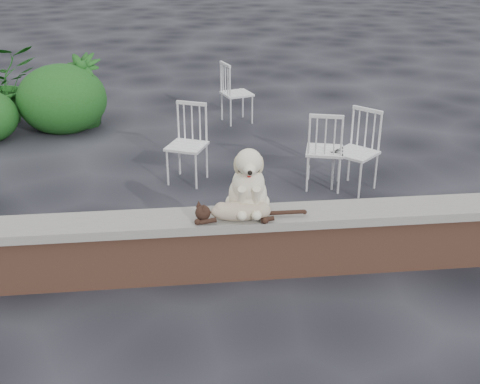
{
  "coord_description": "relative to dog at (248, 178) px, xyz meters",
  "views": [
    {
      "loc": [
        -0.34,
        -4.55,
        2.85
      ],
      "look_at": [
        0.19,
        0.2,
        0.7
      ],
      "focal_mm": 44.67,
      "sensor_mm": 36.0,
      "label": 1
    }
  ],
  "objects": [
    {
      "name": "capstone",
      "position": [
        -0.24,
        -0.05,
        -0.36
      ],
      "size": [
        6.2,
        0.4,
        0.08
      ],
      "primitive_type": "cube",
      "color": "slate",
      "rests_on": "brick_wall"
    },
    {
      "name": "potted_plant_b",
      "position": [
        -1.96,
        4.47,
        -0.35
      ],
      "size": [
        0.8,
        0.8,
        1.09
      ],
      "primitive_type": "imported",
      "rotation": [
        0.0,
        0.0,
        -0.4
      ],
      "color": "#194D16",
      "rests_on": "ground"
    },
    {
      "name": "chair_d",
      "position": [
        1.45,
        1.63,
        -0.43
      ],
      "size": [
        0.79,
        0.79,
        0.94
      ],
      "primitive_type": null,
      "rotation": [
        0.0,
        0.0,
        -0.82
      ],
      "color": "white",
      "rests_on": "ground"
    },
    {
      "name": "chair_b",
      "position": [
        -0.47,
        2.08,
        -0.43
      ],
      "size": [
        0.74,
        0.74,
        0.94
      ],
      "primitive_type": null,
      "rotation": [
        0.0,
        0.0,
        -0.42
      ],
      "color": "white",
      "rests_on": "ground"
    },
    {
      "name": "shrubbery",
      "position": [
        -2.49,
        4.23,
        -0.49
      ],
      "size": [
        2.19,
        1.41,
        1.04
      ],
      "color": "#194D16",
      "rests_on": "ground"
    },
    {
      "name": "chair_c",
      "position": [
        1.12,
        1.75,
        -0.43
      ],
      "size": [
        0.69,
        0.69,
        0.94
      ],
      "primitive_type": null,
      "rotation": [
        0.0,
        0.0,
        2.88
      ],
      "color": "white",
      "rests_on": "ground"
    },
    {
      "name": "cat",
      "position": [
        -0.08,
        -0.15,
        -0.22
      ],
      "size": [
        1.13,
        0.35,
        0.19
      ],
      "primitive_type": null,
      "rotation": [
        0.0,
        0.0,
        -0.07
      ],
      "color": "tan",
      "rests_on": "capstone"
    },
    {
      "name": "dog",
      "position": [
        0.0,
        0.0,
        0.0
      ],
      "size": [
        0.45,
        0.57,
        0.63
      ],
      "primitive_type": null,
      "rotation": [
        0.0,
        0.0,
        -0.07
      ],
      "color": "beige",
      "rests_on": "capstone"
    },
    {
      "name": "potted_plant_a",
      "position": [
        -3.24,
        4.8,
        -0.3
      ],
      "size": [
        1.42,
        1.37,
        1.2
      ],
      "primitive_type": "imported",
      "rotation": [
        0.0,
        0.0,
        0.57
      ],
      "color": "#194D16",
      "rests_on": "ground"
    },
    {
      "name": "chair_e",
      "position": [
        0.37,
        4.39,
        -0.43
      ],
      "size": [
        0.7,
        0.7,
        0.94
      ],
      "primitive_type": null,
      "rotation": [
        0.0,
        0.0,
        1.87
      ],
      "color": "white",
      "rests_on": "ground"
    },
    {
      "name": "ground",
      "position": [
        -0.24,
        -0.05,
        -0.9
      ],
      "size": [
        60.0,
        60.0,
        0.0
      ],
      "primitive_type": "plane",
      "color": "black",
      "rests_on": "ground"
    },
    {
      "name": "brick_wall",
      "position": [
        -0.24,
        -0.05,
        -0.65
      ],
      "size": [
        6.0,
        0.3,
        0.5
      ],
      "primitive_type": "cube",
      "color": "brown",
      "rests_on": "ground"
    }
  ]
}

